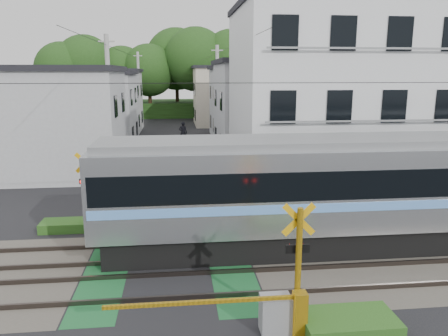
{
  "coord_description": "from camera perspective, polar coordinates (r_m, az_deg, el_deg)",
  "views": [
    {
      "loc": [
        0.31,
        -12.55,
        5.92
      ],
      "look_at": [
        2.25,
        5.0,
        2.05
      ],
      "focal_mm": 35.0,
      "sensor_mm": 36.0,
      "label": 1
    }
  ],
  "objects": [
    {
      "name": "ground",
      "position": [
        13.88,
        -7.18,
        -12.98
      ],
      "size": [
        120.0,
        120.0,
        0.0
      ],
      "primitive_type": "plane",
      "color": "black"
    },
    {
      "name": "track_bed",
      "position": [
        13.86,
        -7.18,
        -12.85
      ],
      "size": [
        120.0,
        120.0,
        0.14
      ],
      "color": "#47423A",
      "rests_on": "ground"
    },
    {
      "name": "crossing_signal_near",
      "position": [
        10.56,
        7.31,
        -17.3
      ],
      "size": [
        4.74,
        0.65,
        3.09
      ],
      "color": "#EDAB0C",
      "rests_on": "ground"
    },
    {
      "name": "crossing_signal_far",
      "position": [
        17.27,
        -15.74,
        -5.68
      ],
      "size": [
        4.74,
        0.65,
        3.09
      ],
      "color": "#EDAB0C",
      "rests_on": "ground"
    },
    {
      "name": "apartment_block",
      "position": [
        23.55,
        14.22,
        8.91
      ],
      "size": [
        10.2,
        8.36,
        9.3
      ],
      "color": "white",
      "rests_on": "ground"
    },
    {
      "name": "houses_row",
      "position": [
        38.56,
        -6.45,
        8.3
      ],
      "size": [
        22.07,
        31.35,
        6.8
      ],
      "color": "#B4B6B9",
      "rests_on": "ground"
    },
    {
      "name": "tree_hill",
      "position": [
        59.69,
        -6.26,
        12.23
      ],
      "size": [
        40.0,
        13.94,
        11.86
      ],
      "color": "#214416",
      "rests_on": "ground"
    },
    {
      "name": "catenary",
      "position": [
        13.99,
        17.8,
        2.62
      ],
      "size": [
        60.0,
        5.04,
        7.0
      ],
      "color": "#2D2D33",
      "rests_on": "ground"
    },
    {
      "name": "utility_poles",
      "position": [
        35.63,
        -8.6,
        9.26
      ],
      "size": [
        7.9,
        42.0,
        8.0
      ],
      "color": "#A5A5A0",
      "rests_on": "ground"
    },
    {
      "name": "pedestrian",
      "position": [
        37.14,
        -5.37,
        4.61
      ],
      "size": [
        0.75,
        0.54,
        1.9
      ],
      "primitive_type": "imported",
      "rotation": [
        0.0,
        0.0,
        3.01
      ],
      "color": "black",
      "rests_on": "ground"
    },
    {
      "name": "weed_patches",
      "position": [
        13.79,
        0.28,
        -12.21
      ],
      "size": [
        10.25,
        8.8,
        0.4
      ],
      "color": "#2D5E1E",
      "rests_on": "ground"
    }
  ]
}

